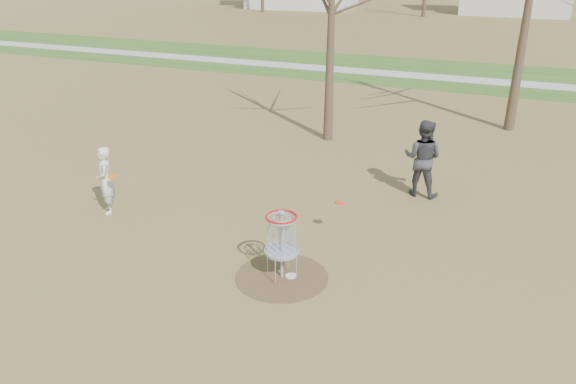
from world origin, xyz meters
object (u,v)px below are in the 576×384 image
(disc_grounded, at_px, (291,276))
(disc_golf_basket, at_px, (282,235))
(player_throwing, at_px, (423,158))
(player_standing, at_px, (105,181))

(disc_grounded, xyz_separation_m, disc_golf_basket, (-0.16, -0.07, 0.89))
(player_throwing, bearing_deg, player_standing, 35.34)
(player_throwing, height_order, disc_grounded, player_throwing)
(player_throwing, height_order, disc_golf_basket, player_throwing)
(disc_grounded, height_order, disc_golf_basket, disc_golf_basket)
(player_standing, relative_size, player_throwing, 0.82)
(player_throwing, bearing_deg, disc_grounded, 77.71)
(player_standing, relative_size, disc_grounded, 7.37)
(disc_grounded, relative_size, disc_golf_basket, 0.16)
(disc_grounded, distance_m, disc_golf_basket, 0.91)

